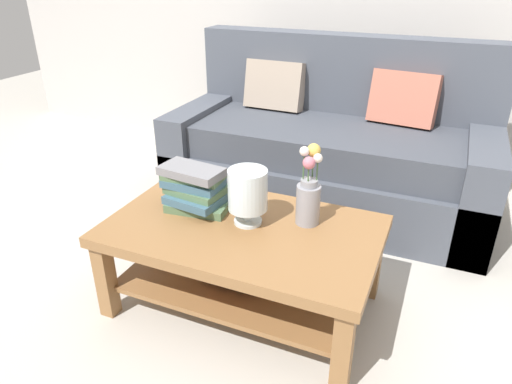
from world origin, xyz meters
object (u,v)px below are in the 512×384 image
(book_stack_main, at_px, (196,189))
(flower_pitcher, at_px, (309,194))
(glass_hurricane_vase, at_px, (248,192))
(couch, at_px, (330,151))
(coffee_table, at_px, (243,249))

(book_stack_main, distance_m, flower_pitcher, 0.53)
(glass_hurricane_vase, bearing_deg, flower_pitcher, 23.83)
(book_stack_main, relative_size, flower_pitcher, 0.91)
(couch, xyz_separation_m, glass_hurricane_vase, (-0.07, -1.17, 0.22))
(coffee_table, xyz_separation_m, flower_pitcher, (0.25, 0.14, 0.26))
(coffee_table, bearing_deg, flower_pitcher, 29.56)
(book_stack_main, distance_m, glass_hurricane_vase, 0.29)
(couch, relative_size, book_stack_main, 6.08)
(couch, bearing_deg, glass_hurricane_vase, -93.31)
(couch, height_order, glass_hurricane_vase, couch)
(book_stack_main, relative_size, glass_hurricane_vase, 1.29)
(coffee_table, relative_size, glass_hurricane_vase, 4.70)
(book_stack_main, height_order, glass_hurricane_vase, glass_hurricane_vase)
(couch, distance_m, coffee_table, 1.21)
(coffee_table, relative_size, book_stack_main, 3.63)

